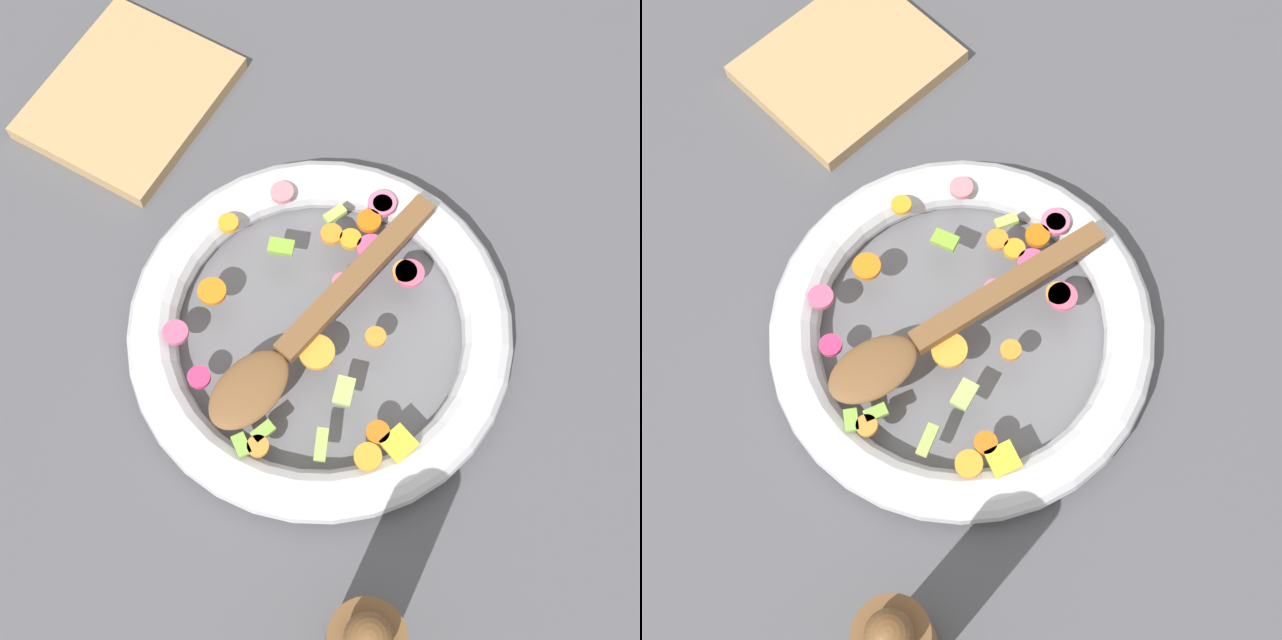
# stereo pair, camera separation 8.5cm
# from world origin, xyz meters

# --- Properties ---
(ground_plane) EXTENTS (4.00, 4.00, 0.00)m
(ground_plane) POSITION_xyz_m (0.00, 0.00, 0.00)
(ground_plane) COLOR #4C4C51
(skillet) EXTENTS (0.38, 0.38, 0.05)m
(skillet) POSITION_xyz_m (0.00, 0.00, 0.02)
(skillet) COLOR slate
(skillet) RESTS_ON ground_plane
(chopped_vegetables) EXTENTS (0.31, 0.28, 0.01)m
(chopped_vegetables) POSITION_xyz_m (0.00, 0.00, 0.05)
(chopped_vegetables) COLOR orange
(chopped_vegetables) RESTS_ON skillet
(wooden_spoon) EXTENTS (0.31, 0.10, 0.01)m
(wooden_spoon) POSITION_xyz_m (-0.02, 0.00, 0.06)
(wooden_spoon) COLOR brown
(wooden_spoon) RESTS_ON chopped_vegetables
(cutting_board) EXTENTS (0.21, 0.18, 0.02)m
(cutting_board) POSITION_xyz_m (0.14, 0.33, 0.01)
(cutting_board) COLOR tan
(cutting_board) RESTS_ON ground_plane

